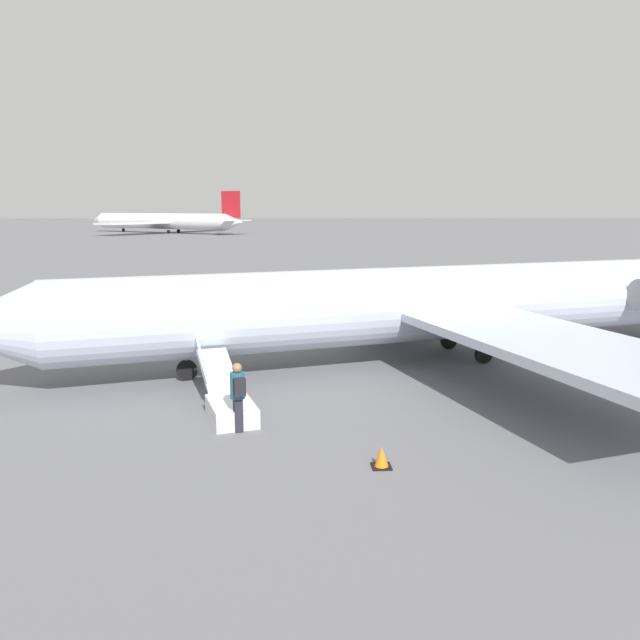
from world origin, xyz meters
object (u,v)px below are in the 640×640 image
at_px(airplane_taxiing_distant, 163,221).
at_px(boarding_stairs, 228,402).
at_px(passenger, 238,393).
at_px(airplane_main, 432,302).

distance_m(airplane_taxiing_distant, boarding_stairs, 123.66).
height_order(airplane_taxiing_distant, boarding_stairs, airplane_taxiing_distant).
xyz_separation_m(airplane_taxiing_distant, passenger, (-23.73, 122.64, -1.57)).
bearing_deg(airplane_main, passenger, 32.10).
distance_m(boarding_stairs, passenger, 1.42).
bearing_deg(airplane_main, airplane_taxiing_distant, -90.64).
xyz_separation_m(airplane_main, boarding_stairs, (6.90, 5.91, -1.72)).
xyz_separation_m(airplane_main, airplane_taxiing_distant, (30.29, -115.51, 0.48)).
bearing_deg(boarding_stairs, airplane_taxiing_distant, -4.43).
xyz_separation_m(airplane_taxiing_distant, boarding_stairs, (-23.39, 121.41, -2.20)).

